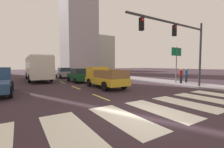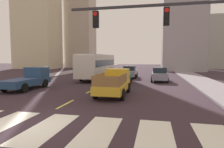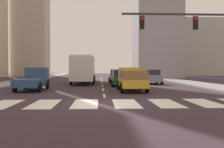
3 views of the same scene
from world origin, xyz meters
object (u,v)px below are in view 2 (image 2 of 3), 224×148
(pickup_dark, at_px, (29,79))
(sedan_near_left, at_px, (130,72))
(sedan_mid, at_px, (160,74))
(pickup_stakebed, at_px, (115,83))
(city_bus, at_px, (97,65))
(sedan_near_right, at_px, (121,77))
(traffic_signal_gantry, at_px, (191,30))

(pickup_dark, xyz_separation_m, sedan_near_left, (7.98, 11.86, -0.06))
(pickup_dark, relative_size, sedan_mid, 1.18)
(pickup_stakebed, height_order, sedan_near_left, pickup_stakebed)
(city_bus, relative_size, sedan_near_right, 2.45)
(city_bus, bearing_deg, pickup_stakebed, -66.73)
(sedan_near_right, xyz_separation_m, traffic_signal_gantry, (5.13, -10.73, 3.33))
(sedan_near_right, distance_m, sedan_near_left, 7.43)
(city_bus, relative_size, sedan_near_left, 2.45)
(pickup_dark, xyz_separation_m, city_bus, (3.79, 9.59, 1.03))
(sedan_mid, distance_m, sedan_near_right, 5.75)
(pickup_stakebed, bearing_deg, pickup_dark, 169.64)
(sedan_near_right, bearing_deg, pickup_stakebed, -86.18)
(pickup_stakebed, distance_m, city_bus, 11.71)
(sedan_near_left, bearing_deg, sedan_mid, -38.44)
(pickup_dark, relative_size, sedan_near_left, 1.18)
(pickup_stakebed, distance_m, traffic_signal_gantry, 7.70)
(city_bus, distance_m, sedan_near_right, 6.71)
(sedan_mid, relative_size, sedan_near_left, 1.00)
(sedan_mid, xyz_separation_m, sedan_near_right, (-4.13, -4.00, 0.00))
(pickup_dark, bearing_deg, pickup_stakebed, -9.62)
(pickup_stakebed, bearing_deg, sedan_near_right, 91.92)
(sedan_near_left, height_order, traffic_signal_gantry, traffic_signal_gantry)
(city_bus, xyz_separation_m, traffic_signal_gantry, (9.28, -15.89, 2.24))
(pickup_dark, distance_m, sedan_mid, 14.72)
(sedan_mid, height_order, sedan_near_left, same)
(pickup_stakebed, height_order, pickup_dark, same)
(sedan_mid, bearing_deg, traffic_signal_gantry, -85.55)
(sedan_mid, xyz_separation_m, sedan_near_left, (-4.09, 3.43, 0.00))
(city_bus, xyz_separation_m, sedan_near_left, (4.19, 2.27, -1.09))
(pickup_stakebed, relative_size, sedan_mid, 1.18)
(sedan_mid, bearing_deg, pickup_stakebed, -110.50)
(pickup_stakebed, xyz_separation_m, traffic_signal_gantry, (4.68, -5.17, 3.26))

